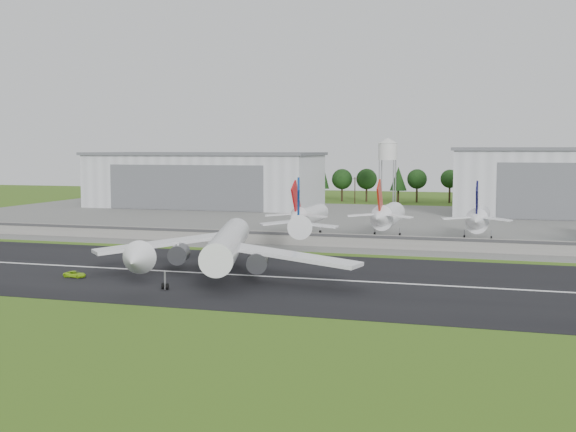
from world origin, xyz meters
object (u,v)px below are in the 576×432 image
(parked_jet_red_a, at_px, (307,215))
(parked_jet_navy, at_px, (478,218))
(main_airliner, at_px, (226,250))
(parked_jet_red_b, at_px, (387,216))
(ground_vehicle, at_px, (75,274))

(parked_jet_red_a, height_order, parked_jet_navy, parked_jet_navy)
(main_airliner, xyz_separation_m, parked_jet_red_b, (20.83, 67.00, 1.41))
(main_airliner, height_order, parked_jet_navy, main_airliner)
(main_airliner, xyz_separation_m, parked_jet_navy, (45.18, 66.99, 1.33))
(parked_jet_red_a, xyz_separation_m, parked_jet_navy, (46.99, 0.07, 0.37))
(ground_vehicle, distance_m, parked_jet_navy, 106.26)
(parked_jet_navy, bearing_deg, parked_jet_red_b, 179.97)
(ground_vehicle, bearing_deg, parked_jet_red_b, -29.15)
(ground_vehicle, relative_size, parked_jet_red_a, 0.14)
(parked_jet_red_b, height_order, parked_jet_navy, parked_jet_red_b)
(ground_vehicle, xyz_separation_m, parked_jet_navy, (71.93, 78.02, 5.52))
(main_airliner, distance_m, parked_jet_red_b, 70.18)
(ground_vehicle, distance_m, parked_jet_red_a, 82.00)
(parked_jet_red_a, bearing_deg, parked_jet_navy, 0.08)
(parked_jet_red_a, height_order, parked_jet_red_b, parked_jet_red_b)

